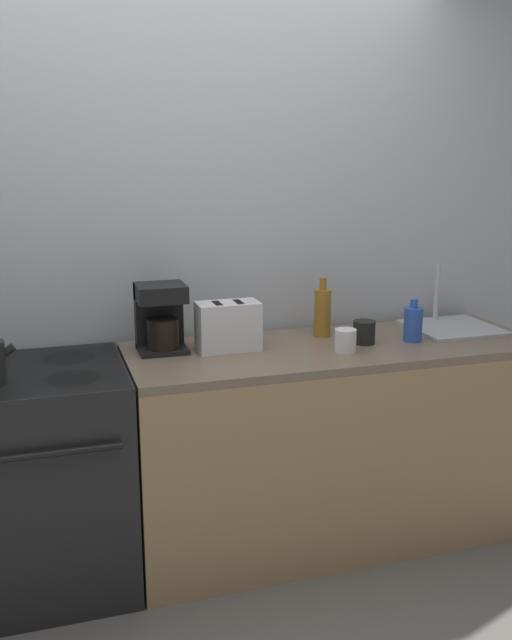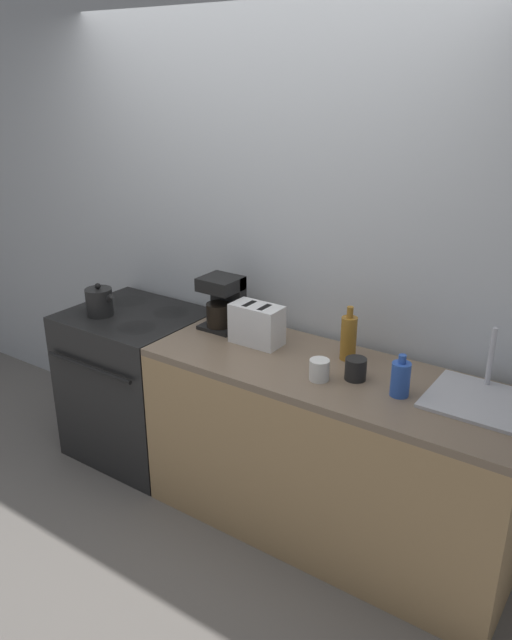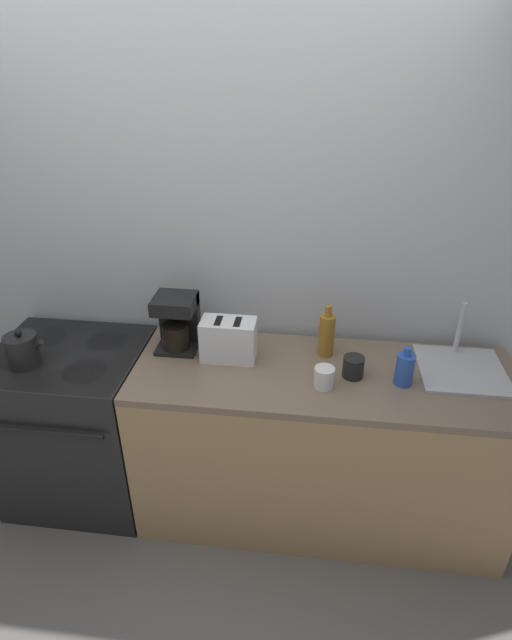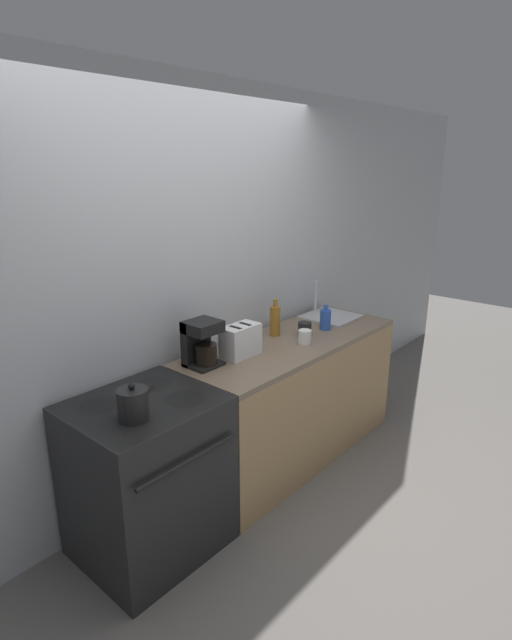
{
  "view_description": "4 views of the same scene",
  "coord_description": "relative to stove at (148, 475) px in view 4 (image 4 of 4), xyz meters",
  "views": [
    {
      "loc": [
        -0.58,
        -2.41,
        1.73
      ],
      "look_at": [
        0.3,
        0.4,
        1.01
      ],
      "focal_mm": 40.0,
      "sensor_mm": 36.0,
      "label": 1
    },
    {
      "loc": [
        1.82,
        -2.0,
        2.18
      ],
      "look_at": [
        0.2,
        0.35,
        1.04
      ],
      "focal_mm": 35.0,
      "sensor_mm": 36.0,
      "label": 2
    },
    {
      "loc": [
        0.56,
        -1.62,
        2.24
      ],
      "look_at": [
        0.31,
        0.39,
        1.12
      ],
      "focal_mm": 28.0,
      "sensor_mm": 36.0,
      "label": 3
    },
    {
      "loc": [
        -2.02,
        -1.65,
        2.07
      ],
      "look_at": [
        0.31,
        0.37,
        1.11
      ],
      "focal_mm": 28.0,
      "sensor_mm": 36.0,
      "label": 4
    }
  ],
  "objects": [
    {
      "name": "ground_plane",
      "position": [
        0.64,
        -0.33,
        -0.46
      ],
      "size": [
        12.0,
        12.0,
        0.0
      ],
      "primitive_type": "plane",
      "color": "slate"
    },
    {
      "name": "wall_back",
      "position": [
        0.64,
        0.38,
        0.84
      ],
      "size": [
        8.0,
        0.05,
        2.6
      ],
      "color": "silver",
      "rests_on": "ground_plane"
    },
    {
      "name": "stove",
      "position": [
        0.0,
        0.0,
        0.0
      ],
      "size": [
        0.75,
        0.69,
        0.9
      ],
      "color": "black",
      "rests_on": "ground_plane"
    },
    {
      "name": "counter_block",
      "position": [
        1.28,
        -0.01,
        -0.01
      ],
      "size": [
        1.8,
        0.65,
        0.9
      ],
      "color": "tan",
      "rests_on": "ground_plane"
    },
    {
      "name": "kettle",
      "position": [
        -0.13,
        -0.12,
        0.52
      ],
      "size": [
        0.19,
        0.15,
        0.19
      ],
      "color": "black",
      "rests_on": "stove"
    },
    {
      "name": "toaster",
      "position": [
        0.82,
        0.06,
        0.54
      ],
      "size": [
        0.26,
        0.14,
        0.2
      ],
      "color": "white",
      "rests_on": "counter_block"
    },
    {
      "name": "coffee_maker",
      "position": [
        0.55,
        0.14,
        0.59
      ],
      "size": [
        0.2,
        0.19,
        0.29
      ],
      "color": "black",
      "rests_on": "counter_block"
    },
    {
      "name": "sink_tray",
      "position": [
        1.92,
        0.09,
        0.45
      ],
      "size": [
        0.39,
        0.39,
        0.28
      ],
      "color": "#B7B7BC",
      "rests_on": "counter_block"
    },
    {
      "name": "bottle_blue",
      "position": [
        1.63,
        -0.05,
        0.52
      ],
      "size": [
        0.08,
        0.08,
        0.19
      ],
      "color": "#2D56B7",
      "rests_on": "counter_block"
    },
    {
      "name": "bottle_amber",
      "position": [
        1.28,
        0.15,
        0.55
      ],
      "size": [
        0.08,
        0.08,
        0.27
      ],
      "color": "#9E6B23",
      "rests_on": "counter_block"
    },
    {
      "name": "cup_black",
      "position": [
        1.41,
        -0.02,
        0.49
      ],
      "size": [
        0.1,
        0.1,
        0.1
      ],
      "color": "black",
      "rests_on": "counter_block"
    },
    {
      "name": "cup_white",
      "position": [
        1.28,
        -0.11,
        0.49
      ],
      "size": [
        0.09,
        0.09,
        0.1
      ],
      "color": "white",
      "rests_on": "counter_block"
    }
  ]
}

